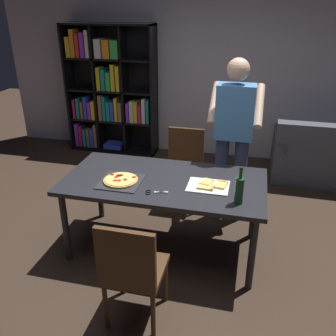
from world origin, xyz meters
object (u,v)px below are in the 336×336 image
dining_table (164,186)px  person_serving_pizza (233,133)px  bookshelf (109,92)px  chair_far_side (184,162)px  wine_bottle (239,190)px  pepperoni_pizza_on_tray (121,181)px  kitchen_scissors (153,192)px  chair_near_camera (132,268)px

dining_table → person_serving_pizza: bearing=52.9°
bookshelf → chair_far_side: bearing=-43.9°
chair_far_side → person_serving_pizza: bearing=-21.7°
chair_far_side → wine_bottle: size_ratio=2.85×
dining_table → chair_far_side: 0.96m
dining_table → pepperoni_pizza_on_tray: size_ratio=4.94×
person_serving_pizza → pepperoni_pizza_on_tray: size_ratio=4.73×
bookshelf → wine_bottle: bookshelf is taller
person_serving_pizza → kitchen_scissors: bearing=-120.6°
dining_table → pepperoni_pizza_on_tray: (-0.37, -0.14, 0.08)m
kitchen_scissors → chair_far_side: bearing=88.4°
chair_near_camera → person_serving_pizza: 1.83m
bookshelf → pepperoni_pizza_on_tray: (1.12, -2.52, -0.18)m
pepperoni_pizza_on_tray → chair_near_camera: bearing=-65.7°
chair_near_camera → wine_bottle: bearing=45.1°
dining_table → chair_far_side: (0.00, 0.95, -0.17)m
chair_near_camera → chair_far_side: size_ratio=1.00×
dining_table → bookshelf: bearing=122.0°
pepperoni_pizza_on_tray → dining_table: bearing=20.8°
person_serving_pizza → pepperoni_pizza_on_tray: (-0.92, -0.87, -0.23)m
person_serving_pizza → wine_bottle: person_serving_pizza is taller
bookshelf → kitchen_scissors: (1.45, -2.64, -0.19)m
chair_near_camera → person_serving_pizza: bearing=71.8°
person_serving_pizza → kitchen_scissors: person_serving_pizza is taller
chair_far_side → bookshelf: 2.10m
bookshelf → person_serving_pizza: size_ratio=1.11×
chair_near_camera → pepperoni_pizza_on_tray: 0.93m
kitchen_scissors → pepperoni_pizza_on_tray: bearing=159.8°
chair_near_camera → chair_far_side: bearing=90.0°
chair_far_side → person_serving_pizza: person_serving_pizza is taller
bookshelf → person_serving_pizza: (2.04, -1.65, 0.05)m
dining_table → chair_far_side: size_ratio=2.03×
pepperoni_pizza_on_tray → wine_bottle: wine_bottle is taller
bookshelf → dining_table: bearing=-58.0°
chair_near_camera → pepperoni_pizza_on_tray: chair_near_camera is taller
chair_far_side → wine_bottle: bearing=-60.7°
kitchen_scissors → wine_bottle: bearing=-0.3°
dining_table → wine_bottle: 0.76m
chair_far_side → pepperoni_pizza_on_tray: 1.18m
chair_near_camera → pepperoni_pizza_on_tray: (-0.37, 0.81, 0.25)m
chair_far_side → person_serving_pizza: size_ratio=0.51×
chair_near_camera → chair_far_side: same height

